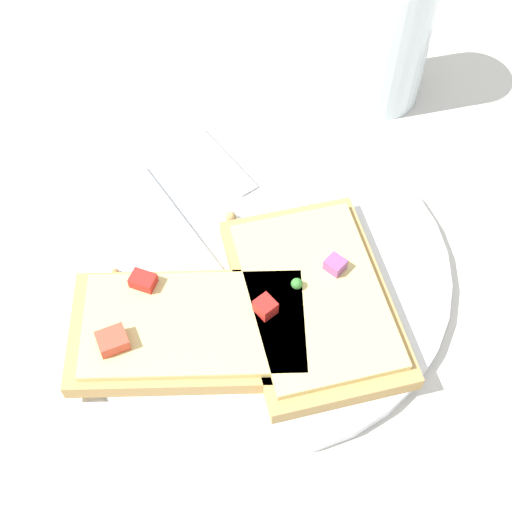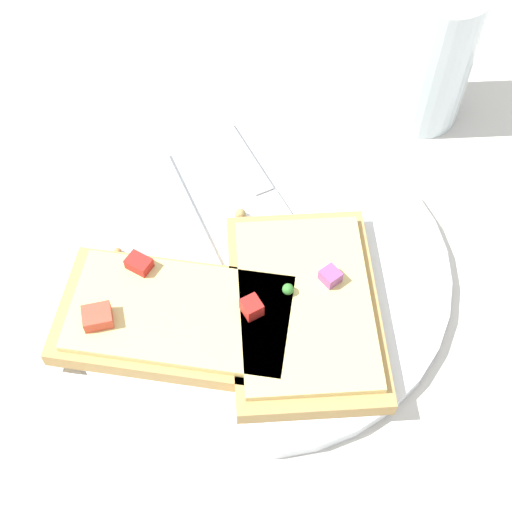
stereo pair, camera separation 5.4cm
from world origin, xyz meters
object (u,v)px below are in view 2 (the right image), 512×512
(pizza_slice_corner, at_px, (180,318))
(drinking_glass, at_px, (431,56))
(pizza_slice_main, at_px, (305,307))
(fork, at_px, (214,270))
(plate, at_px, (256,268))
(knife, at_px, (270,202))

(pizza_slice_corner, distance_m, drinking_glass, 0.31)
(pizza_slice_corner, height_order, drinking_glass, drinking_glass)
(pizza_slice_main, xyz_separation_m, drinking_glass, (0.18, -0.17, 0.04))
(pizza_slice_main, relative_size, pizza_slice_corner, 0.91)
(fork, relative_size, drinking_glass, 1.78)
(drinking_glass, bearing_deg, pizza_slice_corner, 122.80)
(fork, relative_size, pizza_slice_main, 1.26)
(fork, height_order, pizza_slice_main, pizza_slice_main)
(plate, relative_size, fork, 1.31)
(knife, distance_m, drinking_glass, 0.19)
(plate, relative_size, pizza_slice_corner, 1.50)
(knife, xyz_separation_m, pizza_slice_main, (-0.11, 0.00, 0.01))
(knife, relative_size, drinking_glass, 1.74)
(pizza_slice_main, distance_m, pizza_slice_corner, 0.09)
(pizza_slice_main, bearing_deg, plate, 34.81)
(fork, height_order, drinking_glass, drinking_glass)
(fork, distance_m, pizza_slice_main, 0.08)
(knife, height_order, pizza_slice_corner, pizza_slice_corner)
(plate, height_order, pizza_slice_main, pizza_slice_main)
(knife, xyz_separation_m, drinking_glass, (0.08, -0.16, 0.05))
(fork, distance_m, drinking_glass, 0.26)
(pizza_slice_corner, xyz_separation_m, drinking_glass, (0.17, -0.26, 0.04))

